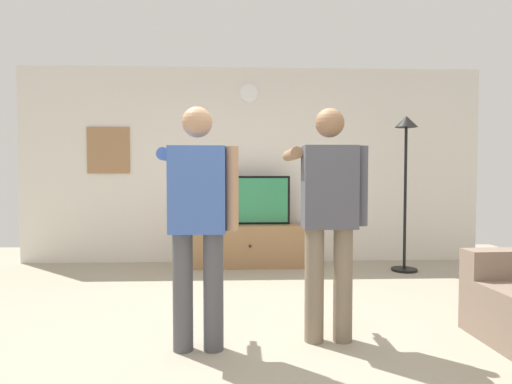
% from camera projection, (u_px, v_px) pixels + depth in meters
% --- Properties ---
extents(ground_plane, '(8.40, 8.40, 0.00)m').
position_uv_depth(ground_plane, '(264.00, 344.00, 3.05)').
color(ground_plane, '#9E937F').
extents(back_wall, '(6.40, 0.10, 2.70)m').
position_uv_depth(back_wall, '(252.00, 166.00, 5.94)').
color(back_wall, silver).
rests_on(back_wall, ground_plane).
extents(tv_stand, '(1.47, 0.43, 0.56)m').
position_uv_depth(tv_stand, '(250.00, 245.00, 5.63)').
color(tv_stand, '#997047').
rests_on(tv_stand, ground_plane).
extents(television, '(1.08, 0.07, 0.65)m').
position_uv_depth(television, '(250.00, 200.00, 5.65)').
color(television, black).
rests_on(television, tv_stand).
extents(wall_clock, '(0.25, 0.03, 0.25)m').
position_uv_depth(wall_clock, '(249.00, 93.00, 5.84)').
color(wall_clock, white).
extents(framed_picture, '(0.58, 0.04, 0.63)m').
position_uv_depth(framed_picture, '(109.00, 150.00, 5.80)').
color(framed_picture, '#997047').
extents(floor_lamp, '(0.32, 0.32, 1.96)m').
position_uv_depth(floor_lamp, '(406.00, 161.00, 5.31)').
color(floor_lamp, black).
rests_on(floor_lamp, ground_plane).
extents(person_standing_nearer_lamp, '(0.56, 0.78, 1.69)m').
position_uv_depth(person_standing_nearer_lamp, '(198.00, 214.00, 2.93)').
color(person_standing_nearer_lamp, '#4C4C51').
rests_on(person_standing_nearer_lamp, ground_plane).
extents(person_standing_nearer_couch, '(0.56, 0.78, 1.70)m').
position_uv_depth(person_standing_nearer_couch, '(329.00, 211.00, 3.08)').
color(person_standing_nearer_couch, '#7A6B56').
rests_on(person_standing_nearer_couch, ground_plane).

